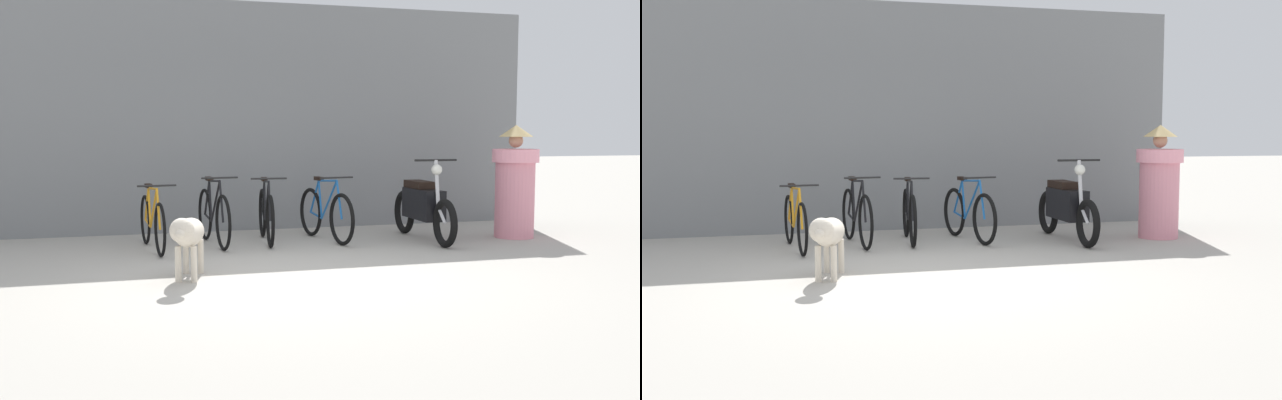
% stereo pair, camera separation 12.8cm
% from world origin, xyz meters
% --- Properties ---
extents(ground_plane, '(60.00, 60.00, 0.00)m').
position_xyz_m(ground_plane, '(0.00, 0.00, 0.00)').
color(ground_plane, '#ADA89E').
extents(shop_wall_back, '(9.60, 0.20, 3.34)m').
position_xyz_m(shop_wall_back, '(0.00, 3.70, 1.67)').
color(shop_wall_back, slate).
rests_on(shop_wall_back, ground).
extents(bicycle_0, '(0.46, 1.71, 0.83)m').
position_xyz_m(bicycle_0, '(-1.17, 2.12, 0.35)').
color(bicycle_0, black).
rests_on(bicycle_0, ground).
extents(bicycle_1, '(0.46, 1.68, 0.90)m').
position_xyz_m(bicycle_1, '(-0.38, 2.32, 0.37)').
color(bicycle_1, black).
rests_on(bicycle_1, ground).
extents(bicycle_2, '(0.46, 1.64, 0.88)m').
position_xyz_m(bicycle_2, '(0.32, 2.35, 0.36)').
color(bicycle_2, black).
rests_on(bicycle_2, ground).
extents(bicycle_3, '(0.46, 1.64, 0.88)m').
position_xyz_m(bicycle_3, '(1.11, 2.27, 0.36)').
color(bicycle_3, black).
rests_on(bicycle_3, ground).
extents(motorcycle, '(0.58, 1.99, 1.11)m').
position_xyz_m(motorcycle, '(2.38, 1.91, 0.45)').
color(motorcycle, black).
rests_on(motorcycle, ground).
extents(stray_dog, '(0.50, 1.24, 0.65)m').
position_xyz_m(stray_dog, '(-0.97, 0.14, 0.45)').
color(stray_dog, beige).
rests_on(stray_dog, ground).
extents(person_in_robes, '(0.76, 0.76, 1.55)m').
position_xyz_m(person_in_robes, '(3.70, 1.80, 0.76)').
color(person_in_robes, pink).
rests_on(person_in_robes, ground).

